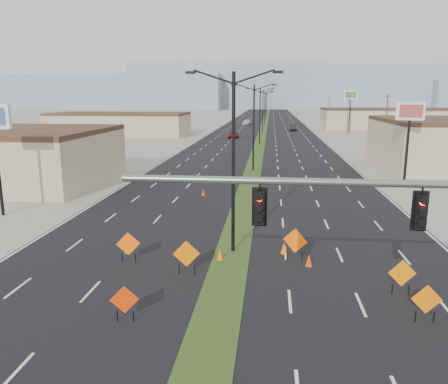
# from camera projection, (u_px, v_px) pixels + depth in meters

# --- Properties ---
(road_surface) EXTENTS (25.00, 400.00, 0.02)m
(road_surface) POSITION_uv_depth(u_px,v_px,m) (263.00, 131.00, 110.52)
(road_surface) COLOR black
(road_surface) RESTS_ON ground
(median_strip) EXTENTS (2.00, 400.00, 0.04)m
(median_strip) POSITION_uv_depth(u_px,v_px,m) (263.00, 131.00, 110.52)
(median_strip) COLOR #314418
(median_strip) RESTS_ON ground
(building_sw_far) EXTENTS (30.00, 14.00, 4.50)m
(building_sw_far) POSITION_uv_depth(u_px,v_px,m) (120.00, 125.00, 98.79)
(building_sw_far) COLOR tan
(building_sw_far) RESTS_ON ground
(building_se_far) EXTENTS (44.00, 16.00, 5.00)m
(building_se_far) POSITION_uv_depth(u_px,v_px,m) (407.00, 120.00, 115.76)
(building_se_far) COLOR tan
(building_se_far) RESTS_ON ground
(mesa_west) EXTENTS (180.00, 50.00, 22.00)m
(mesa_west) POSITION_uv_depth(u_px,v_px,m) (91.00, 92.00, 295.32)
(mesa_west) COLOR gray
(mesa_west) RESTS_ON ground
(mesa_center) EXTENTS (220.00, 50.00, 28.00)m
(mesa_center) POSITION_uv_depth(u_px,v_px,m) (328.00, 88.00, 297.53)
(mesa_center) COLOR gray
(mesa_center) RESTS_ON ground
(mesa_backdrop) EXTENTS (140.00, 50.00, 32.00)m
(mesa_backdrop) POSITION_uv_depth(u_px,v_px,m) (228.00, 86.00, 323.76)
(mesa_backdrop) COLOR gray
(mesa_backdrop) RESTS_ON ground
(streetlight_0) EXTENTS (5.15, 0.24, 10.02)m
(streetlight_0) POSITION_uv_depth(u_px,v_px,m) (233.00, 158.00, 23.92)
(streetlight_0) COLOR black
(streetlight_0) RESTS_ON ground
(streetlight_1) EXTENTS (5.15, 0.24, 10.02)m
(streetlight_1) POSITION_uv_depth(u_px,v_px,m) (254.00, 125.00, 51.10)
(streetlight_1) COLOR black
(streetlight_1) RESTS_ON ground
(streetlight_2) EXTENTS (5.15, 0.24, 10.02)m
(streetlight_2) POSITION_uv_depth(u_px,v_px,m) (260.00, 115.00, 78.29)
(streetlight_2) COLOR black
(streetlight_2) RESTS_ON ground
(streetlight_3) EXTENTS (5.15, 0.24, 10.02)m
(streetlight_3) POSITION_uv_depth(u_px,v_px,m) (263.00, 110.00, 105.47)
(streetlight_3) COLOR black
(streetlight_3) RESTS_ON ground
(streetlight_4) EXTENTS (5.15, 0.24, 10.02)m
(streetlight_4) POSITION_uv_depth(u_px,v_px,m) (265.00, 107.00, 132.65)
(streetlight_4) COLOR black
(streetlight_4) RESTS_ON ground
(streetlight_5) EXTENTS (5.15, 0.24, 10.02)m
(streetlight_5) POSITION_uv_depth(u_px,v_px,m) (266.00, 105.00, 159.84)
(streetlight_5) COLOR black
(streetlight_5) RESTS_ON ground
(streetlight_6) EXTENTS (5.15, 0.24, 10.02)m
(streetlight_6) POSITION_uv_depth(u_px,v_px,m) (267.00, 104.00, 187.02)
(streetlight_6) COLOR black
(streetlight_6) RESTS_ON ground
(utility_pole_1) EXTENTS (1.60, 0.20, 9.00)m
(utility_pole_1) POSITION_uv_depth(u_px,v_px,m) (386.00, 122.00, 68.61)
(utility_pole_1) COLOR #4C3823
(utility_pole_1) RESTS_ON ground
(utility_pole_2) EXTENTS (1.60, 0.20, 9.00)m
(utility_pole_2) POSITION_uv_depth(u_px,v_px,m) (348.00, 113.00, 102.59)
(utility_pole_2) COLOR #4C3823
(utility_pole_2) RESTS_ON ground
(utility_pole_3) EXTENTS (1.60, 0.20, 9.00)m
(utility_pole_3) POSITION_uv_depth(u_px,v_px,m) (329.00, 109.00, 136.57)
(utility_pole_3) COLOR #4C3823
(utility_pole_3) RESTS_ON ground
(car_left) EXTENTS (2.07, 4.58, 1.52)m
(car_left) POSITION_uv_depth(u_px,v_px,m) (234.00, 134.00, 91.70)
(car_left) COLOR maroon
(car_left) RESTS_ON ground
(car_mid) EXTENTS (1.88, 4.78, 1.55)m
(car_mid) POSITION_uv_depth(u_px,v_px,m) (293.00, 128.00, 111.45)
(car_mid) COLOR black
(car_mid) RESTS_ON ground
(car_far) EXTENTS (2.93, 5.74, 1.60)m
(car_far) POSITION_uv_depth(u_px,v_px,m) (247.00, 122.00, 132.65)
(car_far) COLOR #B0B6BA
(car_far) RESTS_ON ground
(construction_sign_0) EXTENTS (1.22, 0.39, 1.67)m
(construction_sign_0) POSITION_uv_depth(u_px,v_px,m) (128.00, 245.00, 23.20)
(construction_sign_0) COLOR #F66305
(construction_sign_0) RESTS_ON ground
(construction_sign_1) EXTENTS (1.11, 0.30, 1.51)m
(construction_sign_1) POSITION_uv_depth(u_px,v_px,m) (125.00, 301.00, 17.08)
(construction_sign_1) COLOR red
(construction_sign_1) RESTS_ON ground
(construction_sign_2) EXTENTS (1.33, 0.29, 1.79)m
(construction_sign_2) POSITION_uv_depth(u_px,v_px,m) (186.00, 255.00, 21.55)
(construction_sign_2) COLOR #E26504
(construction_sign_2) RESTS_ON ground
(construction_sign_3) EXTENTS (1.26, 0.61, 1.82)m
(construction_sign_3) POSITION_uv_depth(u_px,v_px,m) (295.00, 242.00, 23.41)
(construction_sign_3) COLOR #FF5D05
(construction_sign_3) RESTS_ON ground
(construction_sign_4) EXTENTS (1.24, 0.14, 1.66)m
(construction_sign_4) POSITION_uv_depth(u_px,v_px,m) (402.00, 274.00, 19.40)
(construction_sign_4) COLOR orange
(construction_sign_4) RESTS_ON ground
(construction_sign_5) EXTENTS (1.19, 0.06, 1.59)m
(construction_sign_5) POSITION_uv_depth(u_px,v_px,m) (427.00, 301.00, 16.99)
(construction_sign_5) COLOR #E76604
(construction_sign_5) RESTS_ON ground
(cone_0) EXTENTS (0.41, 0.41, 0.63)m
(cone_0) POSITION_uv_depth(u_px,v_px,m) (220.00, 255.00, 23.62)
(cone_0) COLOR #FC6705
(cone_0) RESTS_ON ground
(cone_1) EXTENTS (0.46, 0.46, 0.67)m
(cone_1) POSITION_uv_depth(u_px,v_px,m) (284.00, 248.00, 24.63)
(cone_1) COLOR orange
(cone_1) RESTS_ON ground
(cone_2) EXTENTS (0.43, 0.43, 0.65)m
(cone_2) POSITION_uv_depth(u_px,v_px,m) (309.00, 260.00, 22.79)
(cone_2) COLOR #E13A04
(cone_2) RESTS_ON ground
(cone_3) EXTENTS (0.45, 0.45, 0.60)m
(cone_3) POSITION_uv_depth(u_px,v_px,m) (203.00, 192.00, 38.91)
(cone_3) COLOR red
(cone_3) RESTS_ON ground
(pole_sign_east_near) EXTENTS (2.60, 1.30, 8.16)m
(pole_sign_east_near) POSITION_uv_depth(u_px,v_px,m) (410.00, 118.00, 42.91)
(pole_sign_east_near) COLOR black
(pole_sign_east_near) RESTS_ON ground
(pole_sign_east_far) EXTENTS (3.29, 0.65, 10.04)m
(pole_sign_east_far) POSITION_uv_depth(u_px,v_px,m) (351.00, 98.00, 105.38)
(pole_sign_east_far) COLOR black
(pole_sign_east_far) RESTS_ON ground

